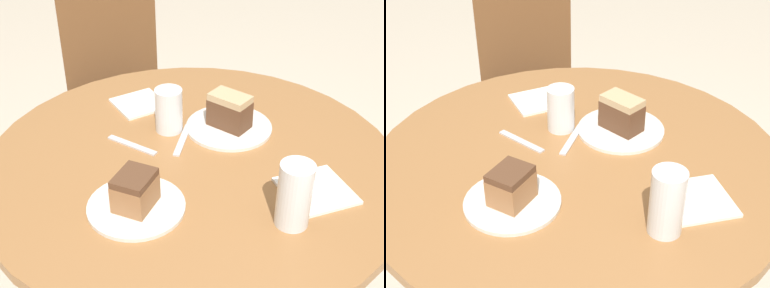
{
  "view_description": "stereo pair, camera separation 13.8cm",
  "coord_description": "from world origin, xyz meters",
  "views": [
    {
      "loc": [
        -0.3,
        -1.12,
        1.57
      ],
      "look_at": [
        0.0,
        0.0,
        0.8
      ],
      "focal_mm": 50.0,
      "sensor_mm": 36.0,
      "label": 1
    },
    {
      "loc": [
        -0.16,
        -1.15,
        1.57
      ],
      "look_at": [
        0.0,
        0.0,
        0.8
      ],
      "focal_mm": 50.0,
      "sensor_mm": 36.0,
      "label": 2
    }
  ],
  "objects": [
    {
      "name": "table",
      "position": [
        0.0,
        0.0,
        0.56
      ],
      "size": [
        1.1,
        1.1,
        0.76
      ],
      "color": "#9E6B3D",
      "rests_on": "ground_plane"
    },
    {
      "name": "napkin_side",
      "position": [
        -0.08,
        0.31,
        0.77
      ],
      "size": [
        0.18,
        0.18,
        0.01
      ],
      "rotation": [
        0.0,
        0.0,
        0.29
      ],
      "color": "white",
      "rests_on": "table"
    },
    {
      "name": "glass_water",
      "position": [
        0.15,
        -0.31,
        0.84
      ],
      "size": [
        0.08,
        0.08,
        0.16
      ],
      "color": "silver",
      "rests_on": "table"
    },
    {
      "name": "glass_lemonade",
      "position": [
        -0.03,
        0.15,
        0.82
      ],
      "size": [
        0.08,
        0.08,
        0.13
      ],
      "color": "beige",
      "rests_on": "table"
    },
    {
      "name": "plate_far",
      "position": [
        -0.18,
        -0.17,
        0.77
      ],
      "size": [
        0.23,
        0.23,
        0.01
      ],
      "color": "silver",
      "rests_on": "table"
    },
    {
      "name": "chair",
      "position": [
        -0.09,
        0.9,
        0.47
      ],
      "size": [
        0.43,
        0.44,
        0.89
      ],
      "rotation": [
        0.0,
        0.0,
        0.01
      ],
      "color": "brown",
      "rests_on": "ground_plane"
    },
    {
      "name": "spoon",
      "position": [
        -0.14,
        0.09,
        0.77
      ],
      "size": [
        0.12,
        0.13,
        0.0
      ],
      "rotation": [
        0.0,
        0.0,
        2.31
      ],
      "color": "silver",
      "rests_on": "table"
    },
    {
      "name": "cake_slice_near",
      "position": [
        0.14,
        0.11,
        0.82
      ],
      "size": [
        0.12,
        0.13,
        0.1
      ],
      "rotation": [
        0.0,
        0.0,
        3.79
      ],
      "color": "brown",
      "rests_on": "plate_near"
    },
    {
      "name": "napkin_stack",
      "position": [
        0.25,
        -0.22,
        0.77
      ],
      "size": [
        0.17,
        0.17,
        0.01
      ],
      "rotation": [
        0.0,
        0.0,
        0.09
      ],
      "color": "white",
      "rests_on": "table"
    },
    {
      "name": "plate_near",
      "position": [
        0.14,
        0.11,
        0.77
      ],
      "size": [
        0.24,
        0.24,
        0.01
      ],
      "color": "silver",
      "rests_on": "table"
    },
    {
      "name": "fork",
      "position": [
        -0.01,
        0.08,
        0.77
      ],
      "size": [
        0.09,
        0.15,
        0.0
      ],
      "rotation": [
        0.0,
        0.0,
        1.11
      ],
      "color": "silver",
      "rests_on": "table"
    },
    {
      "name": "cake_slice_far",
      "position": [
        -0.18,
        -0.17,
        0.82
      ],
      "size": [
        0.12,
        0.12,
        0.09
      ],
      "rotation": [
        0.0,
        0.0,
        2.48
      ],
      "color": "#9E6B42",
      "rests_on": "plate_far"
    }
  ]
}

